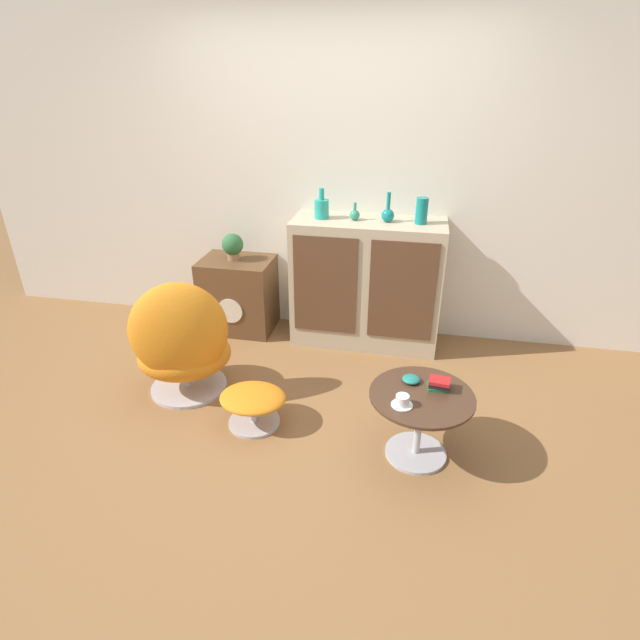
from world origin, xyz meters
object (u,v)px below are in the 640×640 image
object	(u,v)px
egg_chair	(182,344)
vase_rightmost	(422,211)
ottoman	(253,401)
potted_plant	(233,245)
vase_inner_left	(355,214)
vase_leftmost	(322,208)
sideboard	(366,284)
coffee_table	(420,414)
bowl	(411,379)
teacup	(402,401)
tv_console	(239,295)
book_stack	(439,384)
vase_inner_right	(388,214)

from	to	relation	value
egg_chair	vase_rightmost	distance (m)	1.98
ottoman	potted_plant	bearing A→B (deg)	113.71
vase_inner_left	vase_leftmost	bearing A→B (deg)	180.00
sideboard	vase_inner_left	xyz separation A→B (m)	(-0.11, 0.00, 0.56)
ottoman	sideboard	bearing A→B (deg)	65.76
coffee_table	bowl	size ratio (longest dim) A/B	5.73
ottoman	vase_rightmost	distance (m)	1.86
coffee_table	vase_leftmost	bearing A→B (deg)	122.09
sideboard	egg_chair	world-z (taller)	sideboard
sideboard	vase_leftmost	world-z (taller)	vase_leftmost
vase_rightmost	teacup	size ratio (longest dim) A/B	1.63
vase_leftmost	tv_console	bearing A→B (deg)	179.55
tv_console	sideboard	bearing A→B (deg)	-0.50
vase_rightmost	book_stack	distance (m)	1.45
ottoman	vase_leftmost	xyz separation A→B (m)	(0.20, 1.27, 0.95)
potted_plant	vase_rightmost	bearing A→B (deg)	-0.24
ottoman	vase_inner_right	distance (m)	1.72
vase_inner_right	vase_rightmost	world-z (taller)	vase_inner_right
egg_chair	book_stack	size ratio (longest dim) A/B	6.59
vase_inner_right	potted_plant	xyz separation A→B (m)	(-1.27, 0.01, -0.33)
coffee_table	vase_inner_left	bearing A→B (deg)	113.57
ottoman	vase_leftmost	world-z (taller)	vase_leftmost
teacup	vase_inner_left	bearing A→B (deg)	108.13
bowl	sideboard	bearing A→B (deg)	108.47
vase_leftmost	vase_rightmost	world-z (taller)	vase_leftmost
coffee_table	bowl	xyz separation A→B (m)	(-0.07, 0.12, 0.16)
ottoman	potted_plant	size ratio (longest dim) A/B	1.92
book_stack	coffee_table	bearing A→B (deg)	-140.06
egg_chair	teacup	size ratio (longest dim) A/B	7.40
coffee_table	ottoman	bearing A→B (deg)	175.08
vase_leftmost	vase_inner_left	xyz separation A→B (m)	(0.26, 0.00, -0.04)
egg_chair	teacup	distance (m)	1.58
sideboard	bowl	size ratio (longest dim) A/B	11.35
potted_plant	bowl	world-z (taller)	potted_plant
sideboard	ottoman	size ratio (longest dim) A/B	2.76
egg_chair	vase_inner_left	distance (m)	1.61
tv_console	teacup	bearing A→B (deg)	-45.13
vase_inner_left	potted_plant	size ratio (longest dim) A/B	0.61
book_stack	sideboard	bearing A→B (deg)	114.10
teacup	coffee_table	bearing A→B (deg)	49.61
tv_console	egg_chair	size ratio (longest dim) A/B	0.73
potted_plant	tv_console	bearing A→B (deg)	-1.90
egg_chair	vase_rightmost	size ratio (longest dim) A/B	4.53
egg_chair	tv_console	bearing A→B (deg)	88.23
ottoman	vase_rightmost	xyz separation A→B (m)	(0.96, 1.27, 0.96)
vase_rightmost	egg_chair	bearing A→B (deg)	-146.07
vase_leftmost	vase_inner_left	size ratio (longest dim) A/B	1.72
vase_leftmost	bowl	xyz separation A→B (m)	(0.78, -1.24, -0.66)
teacup	book_stack	size ratio (longest dim) A/B	0.89
ottoman	potted_plant	distance (m)	1.51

